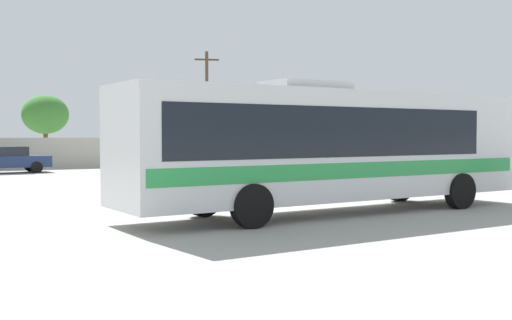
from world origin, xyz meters
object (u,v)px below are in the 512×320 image
coach_bus_silver_green (328,144)px  roadside_tree_right (234,109)px  roadside_tree_midleft (45,115)px  utility_pole_far (207,105)px  roadside_tree_midright (189,107)px  parked_car_second_dark_blue (6,159)px

coach_bus_silver_green → roadside_tree_right: roadside_tree_right is taller
roadside_tree_midleft → coach_bus_silver_green: bearing=-85.8°
utility_pole_far → roadside_tree_midright: bearing=87.0°
utility_pole_far → roadside_tree_right: utility_pole_far is taller
coach_bus_silver_green → parked_car_second_dark_blue: bearing=104.0°
parked_car_second_dark_blue → roadside_tree_midright: roadside_tree_midright is taller
parked_car_second_dark_blue → utility_pole_far: size_ratio=0.56×
coach_bus_silver_green → parked_car_second_dark_blue: coach_bus_silver_green is taller
coach_bus_silver_green → roadside_tree_right: bearing=68.7°
parked_car_second_dark_blue → utility_pole_far: utility_pole_far is taller
parked_car_second_dark_blue → roadside_tree_midleft: size_ratio=0.94×
parked_car_second_dark_blue → coach_bus_silver_green: bearing=-76.0°
coach_bus_silver_green → parked_car_second_dark_blue: size_ratio=2.70×
coach_bus_silver_green → roadside_tree_midright: bearing=74.7°
parked_car_second_dark_blue → roadside_tree_right: (17.75, 7.34, 3.38)m
roadside_tree_right → roadside_tree_midleft: bearing=176.5°
coach_bus_silver_green → roadside_tree_midleft: 31.66m
roadside_tree_midleft → roadside_tree_right: size_ratio=0.88×
roadside_tree_midright → roadside_tree_right: 3.61m
parked_car_second_dark_blue → roadside_tree_right: size_ratio=0.83×
coach_bus_silver_green → parked_car_second_dark_blue: (-5.81, 23.32, -1.12)m
roadside_tree_midright → utility_pole_far: bearing=-93.0°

